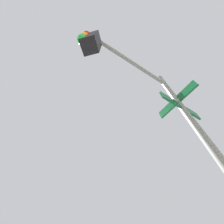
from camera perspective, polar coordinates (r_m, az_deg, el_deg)
The scene contains 1 object.
traffic_signal_near at distance 2.41m, azimuth 13.56°, elevation 12.28°, with size 2.13×2.06×5.06m.
Camera 1 is at (-6.01, -5.29, 1.43)m, focal length 20.37 mm.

